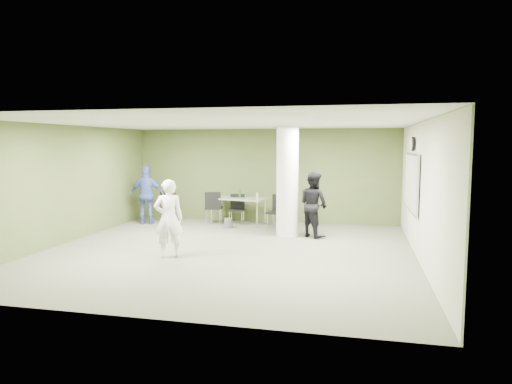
% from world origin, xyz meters
% --- Properties ---
extents(floor, '(8.00, 8.00, 0.00)m').
position_xyz_m(floor, '(0.00, 0.00, 0.00)').
color(floor, '#525341').
rests_on(floor, ground).
extents(ceiling, '(8.00, 8.00, 0.00)m').
position_xyz_m(ceiling, '(0.00, 0.00, 2.80)').
color(ceiling, white).
rests_on(ceiling, wall_back).
extents(wall_back, '(8.00, 2.80, 0.02)m').
position_xyz_m(wall_back, '(0.00, 4.00, 1.40)').
color(wall_back, '#465829').
rests_on(wall_back, floor).
extents(wall_left, '(0.02, 8.00, 2.80)m').
position_xyz_m(wall_left, '(-4.00, 0.00, 1.40)').
color(wall_left, '#465829').
rests_on(wall_left, floor).
extents(wall_right_cream, '(0.02, 8.00, 2.80)m').
position_xyz_m(wall_right_cream, '(4.00, 0.00, 1.40)').
color(wall_right_cream, beige).
rests_on(wall_right_cream, floor).
extents(column, '(0.56, 0.56, 2.80)m').
position_xyz_m(column, '(1.00, 2.00, 1.40)').
color(column, silver).
rests_on(column, floor).
extents(whiteboard, '(0.05, 2.30, 1.30)m').
position_xyz_m(whiteboard, '(3.92, 1.20, 1.50)').
color(whiteboard, silver).
rests_on(whiteboard, wall_right_cream).
extents(wall_clock, '(0.06, 0.32, 0.32)m').
position_xyz_m(wall_clock, '(3.92, 1.20, 2.35)').
color(wall_clock, black).
rests_on(wall_clock, wall_right_cream).
extents(folding_table, '(1.75, 1.04, 1.03)m').
position_xyz_m(folding_table, '(-0.65, 3.33, 0.73)').
color(folding_table, gray).
rests_on(folding_table, floor).
extents(wastebasket, '(0.24, 0.24, 0.27)m').
position_xyz_m(wastebasket, '(-0.77, 2.69, 0.14)').
color(wastebasket, '#4C4C4C').
rests_on(wastebasket, floor).
extents(chair_back_left, '(0.61, 0.61, 0.97)m').
position_xyz_m(chair_back_left, '(-2.76, 3.14, 0.57)').
color(chair_back_left, black).
rests_on(chair_back_left, floor).
extents(chair_back_right, '(0.56, 0.56, 0.96)m').
position_xyz_m(chair_back_right, '(-1.38, 3.19, 0.56)').
color(chair_back_right, black).
rests_on(chair_back_right, floor).
extents(chair_table_left, '(0.49, 0.49, 0.88)m').
position_xyz_m(chair_table_left, '(-0.70, 3.33, 0.51)').
color(chair_table_left, black).
rests_on(chair_table_left, floor).
extents(chair_table_right, '(0.57, 0.57, 0.95)m').
position_xyz_m(chair_table_right, '(0.60, 2.92, 0.55)').
color(chair_table_right, black).
rests_on(chair_table_right, floor).
extents(woman_white, '(0.71, 0.62, 1.63)m').
position_xyz_m(woman_white, '(-1.04, -0.79, 0.82)').
color(woman_white, white).
rests_on(woman_white, floor).
extents(man_black, '(1.02, 1.00, 1.65)m').
position_xyz_m(man_black, '(1.67, 2.00, 0.83)').
color(man_black, black).
rests_on(man_black, floor).
extents(man_blue, '(1.07, 0.61, 1.71)m').
position_xyz_m(man_blue, '(-3.29, 2.79, 0.86)').
color(man_blue, '#4052A0').
rests_on(man_blue, floor).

